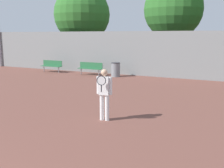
{
  "coord_description": "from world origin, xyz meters",
  "views": [
    {
      "loc": [
        4.42,
        -1.0,
        2.77
      ],
      "look_at": [
        0.3,
        7.57,
        0.99
      ],
      "focal_mm": 42.0,
      "sensor_mm": 36.0,
      "label": 1
    }
  ],
  "objects_px": {
    "tennis_player": "(104,92)",
    "bench_courtside_near": "(90,67)",
    "trash_bin": "(116,70)",
    "tree_green_broad": "(82,15)",
    "bench_courtside_far": "(52,65)",
    "tree_dark_dense": "(173,10)"
  },
  "relations": [
    {
      "from": "trash_bin",
      "to": "tree_dark_dense",
      "type": "xyz_separation_m",
      "value": [
        2.51,
        5.37,
        4.26
      ]
    },
    {
      "from": "bench_courtside_near",
      "to": "tennis_player",
      "type": "bearing_deg",
      "value": -57.13
    },
    {
      "from": "bench_courtside_near",
      "to": "tree_dark_dense",
      "type": "height_order",
      "value": "tree_dark_dense"
    },
    {
      "from": "bench_courtside_far",
      "to": "trash_bin",
      "type": "height_order",
      "value": "trash_bin"
    },
    {
      "from": "bench_courtside_far",
      "to": "tree_dark_dense",
      "type": "height_order",
      "value": "tree_dark_dense"
    },
    {
      "from": "tennis_player",
      "to": "bench_courtside_near",
      "type": "relative_size",
      "value": 0.95
    },
    {
      "from": "trash_bin",
      "to": "tree_dark_dense",
      "type": "distance_m",
      "value": 7.3
    },
    {
      "from": "tree_green_broad",
      "to": "tennis_player",
      "type": "bearing_deg",
      "value": -55.49
    },
    {
      "from": "tree_green_broad",
      "to": "bench_courtside_near",
      "type": "bearing_deg",
      "value": -52.33
    },
    {
      "from": "tree_green_broad",
      "to": "bench_courtside_far",
      "type": "bearing_deg",
      "value": -92.4
    },
    {
      "from": "trash_bin",
      "to": "tree_green_broad",
      "type": "relative_size",
      "value": 0.14
    },
    {
      "from": "bench_courtside_near",
      "to": "trash_bin",
      "type": "bearing_deg",
      "value": 3.56
    },
    {
      "from": "bench_courtside_near",
      "to": "bench_courtside_far",
      "type": "xyz_separation_m",
      "value": [
        -3.38,
        -0.0,
        -0.0
      ]
    },
    {
      "from": "bench_courtside_far",
      "to": "bench_courtside_near",
      "type": "bearing_deg",
      "value": 0.0
    },
    {
      "from": "tree_dark_dense",
      "to": "bench_courtside_far",
      "type": "bearing_deg",
      "value": -144.82
    },
    {
      "from": "tree_green_broad",
      "to": "trash_bin",
      "type": "bearing_deg",
      "value": -38.33
    },
    {
      "from": "tennis_player",
      "to": "bench_courtside_near",
      "type": "distance_m",
      "value": 10.05
    },
    {
      "from": "bench_courtside_far",
      "to": "trash_bin",
      "type": "distance_m",
      "value": 5.27
    },
    {
      "from": "bench_courtside_far",
      "to": "tree_green_broad",
      "type": "bearing_deg",
      "value": 87.6
    },
    {
      "from": "bench_courtside_near",
      "to": "bench_courtside_far",
      "type": "bearing_deg",
      "value": -180.0
    },
    {
      "from": "tree_green_broad",
      "to": "tree_dark_dense",
      "type": "bearing_deg",
      "value": 9.95
    },
    {
      "from": "bench_courtside_near",
      "to": "tree_green_broad",
      "type": "bearing_deg",
      "value": 127.67
    }
  ]
}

